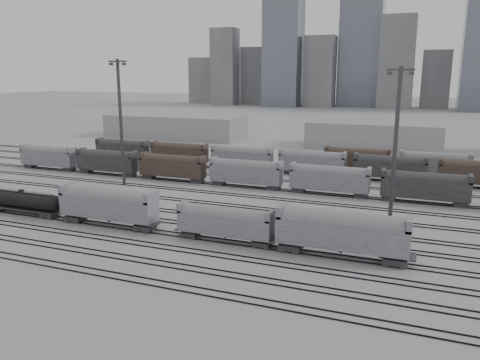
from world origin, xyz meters
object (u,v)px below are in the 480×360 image
(hopper_car_b, at_px, (225,221))
(hopper_car_c, at_px, (342,230))
(light_mast_c, at_px, (395,146))
(hopper_car_a, at_px, (108,203))
(tank_car_b, at_px, (22,200))

(hopper_car_b, relative_size, hopper_car_c, 0.83)
(light_mast_c, bearing_deg, hopper_car_a, -161.54)
(tank_car_b, xyz_separation_m, hopper_car_c, (52.07, -0.00, 1.35))
(hopper_car_b, height_order, hopper_car_c, hopper_car_c)
(light_mast_c, bearing_deg, hopper_car_b, -147.29)
(tank_car_b, xyz_separation_m, hopper_car_a, (17.09, 0.00, 1.24))
(hopper_car_c, height_order, light_mast_c, light_mast_c)
(hopper_car_a, height_order, hopper_car_b, hopper_car_a)
(light_mast_c, bearing_deg, hopper_car_c, -110.42)
(tank_car_b, distance_m, light_mast_c, 59.46)
(tank_car_b, distance_m, hopper_car_a, 17.13)
(hopper_car_c, distance_m, light_mast_c, 16.79)
(light_mast_c, bearing_deg, tank_car_b, -166.84)
(hopper_car_b, relative_size, light_mast_c, 0.57)
(hopper_car_a, relative_size, light_mast_c, 0.68)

